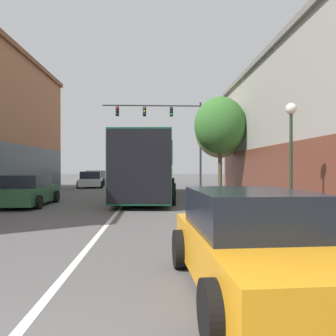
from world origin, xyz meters
The scene contains 10 objects.
lane_center_line centered at (0.00, 15.33, 0.00)m, with size 0.14×42.65×0.01m.
bus centered at (1.10, 16.60, 1.84)m, with size 3.32×11.27×3.27m.
hatchback_foreground centered at (2.79, 2.87, 0.66)m, with size 2.11×4.04×1.39m.
parked_car_left_near centered at (-4.30, 13.18, 0.65)m, with size 2.19×4.22×1.37m.
parked_car_left_mid centered at (-4.32, 31.34, 0.65)m, with size 2.23×4.22×1.37m.
parked_car_left_far centered at (-3.94, 26.23, 0.63)m, with size 2.37×4.07×1.35m.
traffic_signal_gantry centered at (2.70, 26.64, 5.44)m, with size 8.54×0.36×7.32m.
street_lamp centered at (5.87, 8.90, 2.46)m, with size 0.37×0.37×3.81m.
street_tree_near centered at (5.91, 20.61, 4.57)m, with size 3.54×3.19×6.53m.
street_tree_far centered at (6.45, 23.30, 4.53)m, with size 3.87×3.48×6.67m.
Camera 1 is at (1.42, -1.59, 1.72)m, focal length 35.00 mm.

